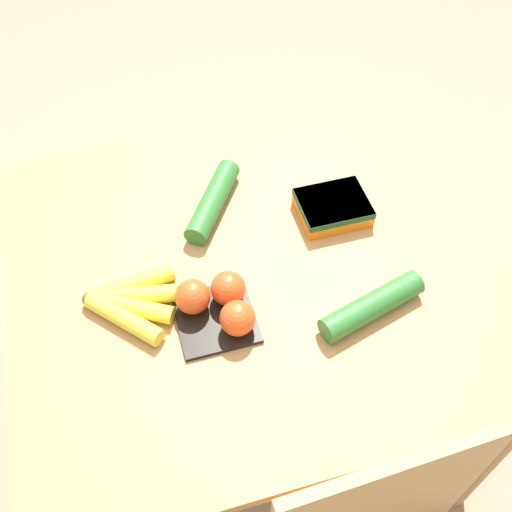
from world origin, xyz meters
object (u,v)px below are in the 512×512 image
carrot_bag (333,207)px  cucumber_near (213,201)px  banana_bunch (129,301)px  cucumber_far (372,306)px  tomato_pack (219,304)px

carrot_bag → cucumber_near: bearing=-19.4°
banana_bunch → cucumber_far: 0.50m
tomato_pack → carrot_bag: 0.38m
banana_bunch → tomato_pack: (-0.18, 0.07, 0.02)m
carrot_bag → cucumber_near: size_ratio=0.70×
carrot_bag → cucumber_far: bearing=85.8°
carrot_bag → cucumber_near: cucumber_near is taller
cucumber_far → banana_bunch: bearing=-17.8°
banana_bunch → carrot_bag: size_ratio=1.25×
tomato_pack → carrot_bag: tomato_pack is taller
banana_bunch → cucumber_near: bearing=-136.3°
banana_bunch → tomato_pack: bearing=158.0°
carrot_bag → cucumber_near: 0.28m
cucumber_near → carrot_bag: bearing=160.6°
cucumber_near → cucumber_far: bearing=123.1°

